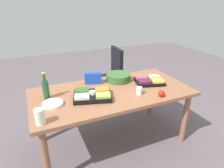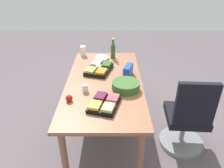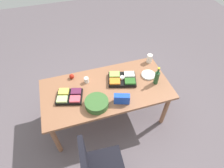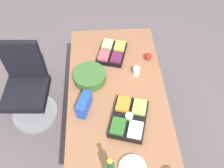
{
  "view_description": "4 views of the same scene",
  "coord_description": "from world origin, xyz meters",
  "px_view_note": "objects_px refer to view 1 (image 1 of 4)",
  "views": [
    {
      "loc": [
        0.87,
        1.97,
        1.81
      ],
      "look_at": [
        0.0,
        0.01,
        0.86
      ],
      "focal_mm": 31.18,
      "sensor_mm": 36.0,
      "label": 1
    },
    {
      "loc": [
        -2.43,
        -0.1,
        2.1
      ],
      "look_at": [
        -0.12,
        -0.1,
        0.79
      ],
      "focal_mm": 34.79,
      "sensor_mm": 36.0,
      "label": 2
    },
    {
      "loc": [
        -0.45,
        -1.78,
        2.88
      ],
      "look_at": [
        0.08,
        -0.03,
        0.87
      ],
      "focal_mm": 29.74,
      "sensor_mm": 36.0,
      "label": 3
    },
    {
      "loc": [
        1.35,
        -0.14,
        2.69
      ],
      "look_at": [
        -0.1,
        -0.05,
        0.82
      ],
      "focal_mm": 39.02,
      "sensor_mm": 36.0,
      "label": 4
    }
  ],
  "objects_px": {
    "office_chair": "(108,83)",
    "chip_bag_blue": "(93,78)",
    "conference_table": "(112,97)",
    "fruit_platter": "(149,81)",
    "paper_plate_stack": "(53,104)",
    "mayo_jar": "(40,117)",
    "paper_cup": "(139,91)",
    "veggie_tray": "(92,95)",
    "salad_bowl": "(118,77)",
    "apple_red": "(161,93)",
    "wine_bottle": "(46,89)"
  },
  "relations": [
    {
      "from": "office_chair",
      "to": "chip_bag_blue",
      "type": "height_order",
      "value": "office_chair"
    },
    {
      "from": "chip_bag_blue",
      "to": "conference_table",
      "type": "bearing_deg",
      "value": 113.59
    },
    {
      "from": "chip_bag_blue",
      "to": "fruit_platter",
      "type": "bearing_deg",
      "value": 156.94
    },
    {
      "from": "paper_plate_stack",
      "to": "mayo_jar",
      "type": "xyz_separation_m",
      "value": [
        0.15,
        0.3,
        0.06
      ]
    },
    {
      "from": "conference_table",
      "to": "office_chair",
      "type": "distance_m",
      "value": 1.11
    },
    {
      "from": "paper_cup",
      "to": "mayo_jar",
      "type": "height_order",
      "value": "mayo_jar"
    },
    {
      "from": "veggie_tray",
      "to": "office_chair",
      "type": "bearing_deg",
      "value": -120.84
    },
    {
      "from": "fruit_platter",
      "to": "mayo_jar",
      "type": "distance_m",
      "value": 1.47
    },
    {
      "from": "conference_table",
      "to": "salad_bowl",
      "type": "relative_size",
      "value": 5.91
    },
    {
      "from": "veggie_tray",
      "to": "chip_bag_blue",
      "type": "xyz_separation_m",
      "value": [
        -0.14,
        -0.39,
        0.04
      ]
    },
    {
      "from": "veggie_tray",
      "to": "apple_red",
      "type": "bearing_deg",
      "value": 158.91
    },
    {
      "from": "conference_table",
      "to": "salad_bowl",
      "type": "xyz_separation_m",
      "value": [
        -0.21,
        -0.26,
        0.13
      ]
    },
    {
      "from": "fruit_platter",
      "to": "salad_bowl",
      "type": "height_order",
      "value": "salad_bowl"
    },
    {
      "from": "wine_bottle",
      "to": "paper_cup",
      "type": "relative_size",
      "value": 3.48
    },
    {
      "from": "office_chair",
      "to": "mayo_jar",
      "type": "relative_size",
      "value": 6.79
    },
    {
      "from": "wine_bottle",
      "to": "apple_red",
      "type": "distance_m",
      "value": 1.31
    },
    {
      "from": "wine_bottle",
      "to": "chip_bag_blue",
      "type": "distance_m",
      "value": 0.65
    },
    {
      "from": "chip_bag_blue",
      "to": "veggie_tray",
      "type": "bearing_deg",
      "value": 69.97
    },
    {
      "from": "paper_cup",
      "to": "salad_bowl",
      "type": "xyz_separation_m",
      "value": [
        0.05,
        -0.48,
        0.0
      ]
    },
    {
      "from": "paper_plate_stack",
      "to": "salad_bowl",
      "type": "xyz_separation_m",
      "value": [
        -0.93,
        -0.33,
        0.03
      ]
    },
    {
      "from": "paper_cup",
      "to": "wine_bottle",
      "type": "bearing_deg",
      "value": -17.94
    },
    {
      "from": "veggie_tray",
      "to": "mayo_jar",
      "type": "distance_m",
      "value": 0.66
    },
    {
      "from": "mayo_jar",
      "to": "chip_bag_blue",
      "type": "distance_m",
      "value": 1.0
    },
    {
      "from": "conference_table",
      "to": "paper_plate_stack",
      "type": "relative_size",
      "value": 8.81
    },
    {
      "from": "office_chair",
      "to": "wine_bottle",
      "type": "bearing_deg",
      "value": 38.32
    },
    {
      "from": "conference_table",
      "to": "office_chair",
      "type": "xyz_separation_m",
      "value": [
        -0.37,
        -1.0,
        -0.29
      ]
    },
    {
      "from": "conference_table",
      "to": "wine_bottle",
      "type": "height_order",
      "value": "wine_bottle"
    },
    {
      "from": "fruit_platter",
      "to": "paper_plate_stack",
      "type": "distance_m",
      "value": 1.27
    },
    {
      "from": "conference_table",
      "to": "chip_bag_blue",
      "type": "height_order",
      "value": "chip_bag_blue"
    },
    {
      "from": "conference_table",
      "to": "apple_red",
      "type": "distance_m",
      "value": 0.6
    },
    {
      "from": "paper_plate_stack",
      "to": "chip_bag_blue",
      "type": "height_order",
      "value": "chip_bag_blue"
    },
    {
      "from": "mayo_jar",
      "to": "chip_bag_blue",
      "type": "relative_size",
      "value": 0.69
    },
    {
      "from": "paper_plate_stack",
      "to": "mayo_jar",
      "type": "bearing_deg",
      "value": 63.64
    },
    {
      "from": "wine_bottle",
      "to": "apple_red",
      "type": "xyz_separation_m",
      "value": [
        -1.22,
        0.48,
        -0.08
      ]
    },
    {
      "from": "veggie_tray",
      "to": "fruit_platter",
      "type": "xyz_separation_m",
      "value": [
        -0.83,
        -0.1,
        -0.0
      ]
    },
    {
      "from": "paper_plate_stack",
      "to": "conference_table",
      "type": "bearing_deg",
      "value": -174.9
    },
    {
      "from": "fruit_platter",
      "to": "salad_bowl",
      "type": "xyz_separation_m",
      "value": [
        0.34,
        -0.24,
        0.02
      ]
    },
    {
      "from": "office_chair",
      "to": "fruit_platter",
      "type": "xyz_separation_m",
      "value": [
        -0.18,
        0.99,
        0.4
      ]
    },
    {
      "from": "conference_table",
      "to": "fruit_platter",
      "type": "xyz_separation_m",
      "value": [
        -0.55,
        -0.02,
        0.11
      ]
    },
    {
      "from": "office_chair",
      "to": "paper_plate_stack",
      "type": "xyz_separation_m",
      "value": [
        1.09,
        1.07,
        0.38
      ]
    },
    {
      "from": "paper_plate_stack",
      "to": "office_chair",
      "type": "bearing_deg",
      "value": -135.51
    },
    {
      "from": "paper_plate_stack",
      "to": "mayo_jar",
      "type": "relative_size",
      "value": 1.45
    },
    {
      "from": "veggie_tray",
      "to": "paper_cup",
      "type": "distance_m",
      "value": 0.55
    },
    {
      "from": "conference_table",
      "to": "veggie_tray",
      "type": "height_order",
      "value": "veggie_tray"
    },
    {
      "from": "mayo_jar",
      "to": "veggie_tray",
      "type": "bearing_deg",
      "value": -154.15
    },
    {
      "from": "conference_table",
      "to": "veggie_tray",
      "type": "xyz_separation_m",
      "value": [
        0.28,
        0.08,
        0.12
      ]
    },
    {
      "from": "veggie_tray",
      "to": "salad_bowl",
      "type": "relative_size",
      "value": 1.49
    },
    {
      "from": "wine_bottle",
      "to": "mayo_jar",
      "type": "height_order",
      "value": "wine_bottle"
    },
    {
      "from": "conference_table",
      "to": "wine_bottle",
      "type": "relative_size",
      "value": 6.18
    },
    {
      "from": "conference_table",
      "to": "salad_bowl",
      "type": "distance_m",
      "value": 0.36
    }
  ]
}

